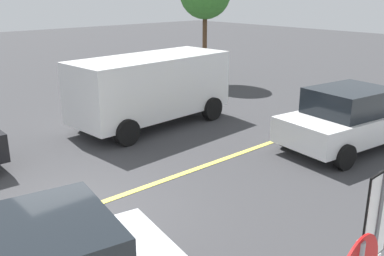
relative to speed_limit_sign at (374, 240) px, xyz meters
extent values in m
plane|color=#38383A|center=(-0.56, 5.56, -1.76)|extent=(80.00, 80.00, 0.00)
cube|color=#E0D14C|center=(2.44, 5.56, -1.76)|extent=(28.00, 0.16, 0.01)
cube|color=white|center=(0.00, 0.00, 0.26)|extent=(0.50, 0.04, 0.95)
cube|color=black|center=(0.00, 0.00, 0.26)|extent=(0.54, 0.03, 0.99)
cube|color=white|center=(4.07, 9.22, -0.47)|extent=(5.32, 2.33, 1.82)
cube|color=black|center=(6.15, 9.35, -0.07)|extent=(0.28, 1.85, 0.80)
cylinder|color=black|center=(5.77, 10.33, -1.38)|extent=(0.78, 0.31, 0.76)
cylinder|color=black|center=(5.90, 8.33, -1.38)|extent=(0.78, 0.31, 0.76)
cylinder|color=black|center=(2.24, 10.10, -1.38)|extent=(0.78, 0.31, 0.76)
cylinder|color=black|center=(2.37, 8.11, -1.38)|extent=(0.78, 0.31, 0.76)
cube|color=white|center=(6.91, 3.90, -1.10)|extent=(4.53, 2.41, 0.68)
cube|color=black|center=(6.70, 3.93, -0.42)|extent=(2.27, 1.89, 0.68)
cylinder|color=black|center=(8.49, 4.62, -1.44)|extent=(0.66, 0.30, 0.64)
cylinder|color=black|center=(5.58, 5.01, -1.44)|extent=(0.66, 0.30, 0.64)
cylinder|color=black|center=(5.33, 3.18, -1.44)|extent=(0.66, 0.30, 0.64)
cube|color=black|center=(-2.51, 2.67, -0.41)|extent=(2.15, 1.96, 0.69)
cylinder|color=#513823|center=(10.19, 13.24, -0.07)|extent=(0.21, 0.21, 3.38)
camera|label=1|loc=(-3.88, -1.61, 2.39)|focal=40.49mm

